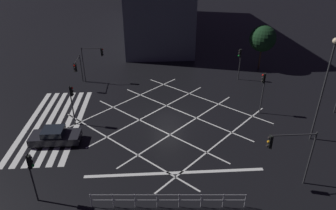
{
  "coord_description": "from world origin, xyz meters",
  "views": [
    {
      "loc": [
        24.73,
        -1.61,
        14.53
      ],
      "look_at": [
        0.0,
        0.0,
        1.51
      ],
      "focal_mm": 32.0,
      "sensor_mm": 36.0,
      "label": 1
    }
  ],
  "objects_px": {
    "traffic_light_median_north": "(263,85)",
    "traffic_light_ne_cross": "(289,147)",
    "traffic_light_sw_cross": "(93,57)",
    "street_lamp_west": "(327,74)",
    "traffic_light_se_cross": "(31,169)",
    "traffic_light_nw_cross": "(240,58)",
    "waiting_car": "(55,136)",
    "traffic_light_median_south": "(72,97)",
    "street_tree_far": "(263,39)",
    "traffic_light_sw_main": "(77,67)"
  },
  "relations": [
    {
      "from": "traffic_light_se_cross",
      "to": "street_tree_far",
      "type": "distance_m",
      "value": 31.73
    },
    {
      "from": "street_lamp_west",
      "to": "waiting_car",
      "type": "distance_m",
      "value": 22.33
    },
    {
      "from": "traffic_light_ne_cross",
      "to": "traffic_light_sw_main",
      "type": "height_order",
      "value": "traffic_light_ne_cross"
    },
    {
      "from": "traffic_light_ne_cross",
      "to": "traffic_light_sw_main",
      "type": "xyz_separation_m",
      "value": [
        -17.65,
        -17.09,
        -0.63
      ]
    },
    {
      "from": "traffic_light_se_cross",
      "to": "street_tree_far",
      "type": "relative_size",
      "value": 0.62
    },
    {
      "from": "traffic_light_median_south",
      "to": "waiting_car",
      "type": "relative_size",
      "value": 0.94
    },
    {
      "from": "traffic_light_median_north",
      "to": "traffic_light_sw_main",
      "type": "xyz_separation_m",
      "value": [
        -7.63,
        -18.94,
        -0.52
      ]
    },
    {
      "from": "traffic_light_nw_cross",
      "to": "traffic_light_sw_cross",
      "type": "distance_m",
      "value": 17.48
    },
    {
      "from": "traffic_light_nw_cross",
      "to": "traffic_light_sw_main",
      "type": "height_order",
      "value": "traffic_light_nw_cross"
    },
    {
      "from": "traffic_light_median_north",
      "to": "waiting_car",
      "type": "relative_size",
      "value": 1.04
    },
    {
      "from": "traffic_light_median_north",
      "to": "traffic_light_se_cross",
      "type": "bearing_deg",
      "value": 30.04
    },
    {
      "from": "traffic_light_se_cross",
      "to": "traffic_light_nw_cross",
      "type": "relative_size",
      "value": 0.93
    },
    {
      "from": "street_tree_far",
      "to": "traffic_light_sw_main",
      "type": "bearing_deg",
      "value": -78.86
    },
    {
      "from": "traffic_light_sw_cross",
      "to": "traffic_light_sw_main",
      "type": "xyz_separation_m",
      "value": [
        1.39,
        -1.65,
        -0.69
      ]
    },
    {
      "from": "traffic_light_nw_cross",
      "to": "traffic_light_sw_main",
      "type": "xyz_separation_m",
      "value": [
        0.93,
        -19.13,
        -0.29
      ]
    },
    {
      "from": "traffic_light_nw_cross",
      "to": "traffic_light_ne_cross",
      "type": "bearing_deg",
      "value": 83.73
    },
    {
      "from": "street_lamp_west",
      "to": "traffic_light_sw_cross",
      "type": "bearing_deg",
      "value": -124.25
    },
    {
      "from": "street_lamp_west",
      "to": "street_tree_far",
      "type": "bearing_deg",
      "value": 176.02
    },
    {
      "from": "traffic_light_median_south",
      "to": "traffic_light_sw_cross",
      "type": "distance_m",
      "value": 9.95
    },
    {
      "from": "traffic_light_median_north",
      "to": "traffic_light_ne_cross",
      "type": "height_order",
      "value": "traffic_light_median_north"
    },
    {
      "from": "traffic_light_median_north",
      "to": "street_lamp_west",
      "type": "height_order",
      "value": "street_lamp_west"
    },
    {
      "from": "traffic_light_median_south",
      "to": "traffic_light_median_north",
      "type": "height_order",
      "value": "traffic_light_median_north"
    },
    {
      "from": "waiting_car",
      "to": "traffic_light_se_cross",
      "type": "bearing_deg",
      "value": -84.43
    },
    {
      "from": "traffic_light_ne_cross",
      "to": "street_lamp_west",
      "type": "relative_size",
      "value": 0.48
    },
    {
      "from": "traffic_light_median_south",
      "to": "traffic_light_sw_cross",
      "type": "relative_size",
      "value": 0.89
    },
    {
      "from": "traffic_light_nw_cross",
      "to": "traffic_light_sw_main",
      "type": "bearing_deg",
      "value": 2.79
    },
    {
      "from": "traffic_light_median_north",
      "to": "street_tree_far",
      "type": "xyz_separation_m",
      "value": [
        -12.16,
        4.09,
        1.11
      ]
    },
    {
      "from": "traffic_light_ne_cross",
      "to": "street_lamp_west",
      "type": "distance_m",
      "value": 7.66
    },
    {
      "from": "traffic_light_median_south",
      "to": "street_lamp_west",
      "type": "relative_size",
      "value": 0.44
    },
    {
      "from": "street_lamp_west",
      "to": "traffic_light_nw_cross",
      "type": "bearing_deg",
      "value": -168.42
    },
    {
      "from": "traffic_light_sw_main",
      "to": "waiting_car",
      "type": "bearing_deg",
      "value": 0.97
    },
    {
      "from": "street_lamp_west",
      "to": "traffic_light_se_cross",
      "type": "bearing_deg",
      "value": -74.73
    },
    {
      "from": "traffic_light_se_cross",
      "to": "traffic_light_ne_cross",
      "type": "xyz_separation_m",
      "value": [
        -0.45,
        16.25,
        0.53
      ]
    },
    {
      "from": "traffic_light_sw_cross",
      "to": "traffic_light_sw_main",
      "type": "relative_size",
      "value": 1.29
    },
    {
      "from": "street_lamp_west",
      "to": "street_tree_far",
      "type": "xyz_separation_m",
      "value": [
        -16.89,
        1.18,
        -1.84
      ]
    },
    {
      "from": "traffic_light_nw_cross",
      "to": "street_tree_far",
      "type": "distance_m",
      "value": 5.48
    },
    {
      "from": "traffic_light_se_cross",
      "to": "street_lamp_west",
      "type": "distance_m",
      "value": 22.04
    },
    {
      "from": "traffic_light_median_south",
      "to": "waiting_car",
      "type": "height_order",
      "value": "traffic_light_median_south"
    },
    {
      "from": "traffic_light_sw_main",
      "to": "street_tree_far",
      "type": "height_order",
      "value": "street_tree_far"
    },
    {
      "from": "traffic_light_sw_main",
      "to": "street_tree_far",
      "type": "distance_m",
      "value": 23.52
    },
    {
      "from": "traffic_light_sw_cross",
      "to": "traffic_light_ne_cross",
      "type": "distance_m",
      "value": 24.51
    },
    {
      "from": "traffic_light_median_south",
      "to": "traffic_light_sw_cross",
      "type": "height_order",
      "value": "traffic_light_sw_cross"
    },
    {
      "from": "waiting_car",
      "to": "traffic_light_sw_cross",
      "type": "bearing_deg",
      "value": 83.54
    },
    {
      "from": "traffic_light_se_cross",
      "to": "traffic_light_median_south",
      "type": "bearing_deg",
      "value": 87.51
    },
    {
      "from": "street_lamp_west",
      "to": "traffic_light_sw_main",
      "type": "bearing_deg",
      "value": -119.49
    },
    {
      "from": "street_lamp_west",
      "to": "waiting_car",
      "type": "height_order",
      "value": "street_lamp_west"
    },
    {
      "from": "traffic_light_median_south",
      "to": "street_tree_far",
      "type": "bearing_deg",
      "value": 30.99
    },
    {
      "from": "traffic_light_se_cross",
      "to": "street_lamp_west",
      "type": "height_order",
      "value": "street_lamp_west"
    },
    {
      "from": "street_lamp_west",
      "to": "street_tree_far",
      "type": "relative_size",
      "value": 1.5
    },
    {
      "from": "traffic_light_median_south",
      "to": "traffic_light_ne_cross",
      "type": "xyz_separation_m",
      "value": [
        9.11,
        15.83,
        0.38
      ]
    }
  ]
}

